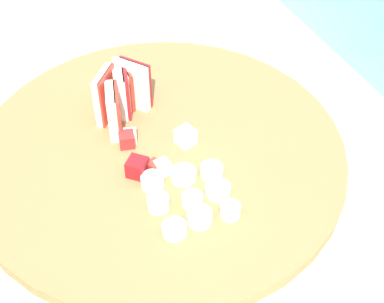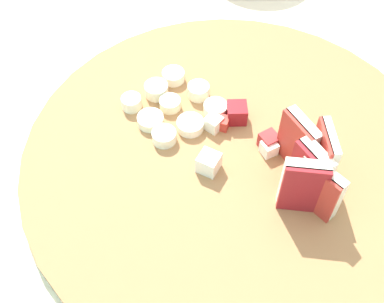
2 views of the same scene
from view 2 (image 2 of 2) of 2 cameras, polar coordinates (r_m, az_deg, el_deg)
tiled_countertop at (r=0.95m, az=5.82°, el=-13.00°), size 1.20×0.81×0.87m
cutting_board at (r=0.53m, az=4.64°, el=-0.68°), size 0.45×0.45×0.02m
apple_wedge_fan at (r=0.49m, az=13.42°, el=-1.95°), size 0.09×0.08×0.07m
apple_dice_pile at (r=0.53m, az=4.91°, el=1.91°), size 0.08×0.10×0.02m
banana_slice_rows at (r=0.56m, az=-2.18°, el=5.36°), size 0.10×0.10×0.02m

